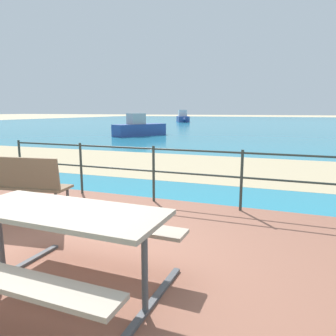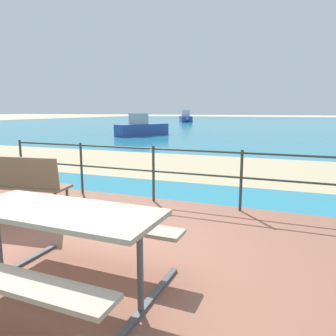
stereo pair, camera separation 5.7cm
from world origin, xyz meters
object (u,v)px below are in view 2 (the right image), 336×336
park_bench (13,180)px  boat_mid (143,128)px  picnic_table (61,230)px  boat_near (186,118)px

park_bench → boat_mid: (-5.47, 15.39, -0.14)m
picnic_table → park_bench: (-1.94, 1.32, -0.00)m
park_bench → boat_near: size_ratio=0.30×
boat_near → picnic_table: bearing=-6.6°
boat_near → boat_mid: bearing=-11.2°
picnic_table → boat_mid: boat_mid is taller
park_bench → boat_mid: 16.33m
boat_mid → picnic_table: bearing=-128.3°
boat_mid → park_bench: bearing=-132.6°
boat_mid → boat_near: bearing=40.4°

